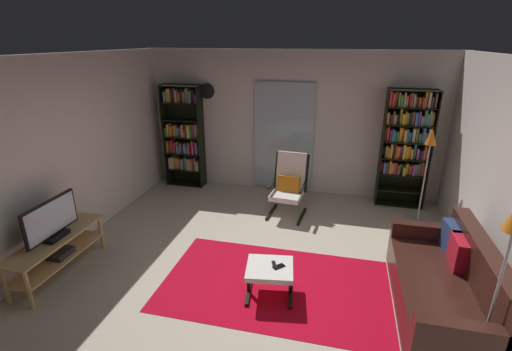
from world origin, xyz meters
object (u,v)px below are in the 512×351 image
floor_lamp_by_shelf (429,151)px  leather_sofa (447,288)px  bookshelf_near_tv (184,136)px  wall_clock (207,91)px  lounge_armchair (289,183)px  television (52,221)px  tv_stand (58,250)px  ottoman (270,272)px  floor_lamp_by_sofa (511,241)px  tv_remote (274,265)px  cell_phone (279,267)px  bookshelf_near_sofa (406,141)px

floor_lamp_by_shelf → leather_sofa: bearing=-92.3°
bookshelf_near_tv → wall_clock: size_ratio=6.80×
lounge_armchair → wall_clock: bearing=150.6°
bookshelf_near_tv → floor_lamp_by_shelf: size_ratio=1.29×
television → wall_clock: wall_clock is taller
tv_stand → floor_lamp_by_shelf: (4.59, 2.54, 0.84)m
television → ottoman: bearing=4.4°
floor_lamp_by_sofa → leather_sofa: bearing=98.0°
tv_remote → cell_phone: (0.05, -0.01, -0.00)m
television → lounge_armchair: bearing=43.3°
leather_sofa → tv_remote: 1.84m
television → wall_clock: (0.77, 3.33, 1.12)m
leather_sofa → cell_phone: leather_sofa is taller
television → bookshelf_near_sofa: size_ratio=0.40×
bookshelf_near_sofa → tv_remote: bearing=-119.8°
bookshelf_near_sofa → floor_lamp_by_sofa: bookshelf_near_sofa is taller
floor_lamp_by_sofa → floor_lamp_by_shelf: 2.95m
tv_stand → lounge_armchair: size_ratio=1.34×
leather_sofa → lounge_armchair: (-1.99, 1.99, 0.23)m
television → tv_remote: bearing=4.9°
wall_clock → tv_remote: bearing=-58.6°
lounge_armchair → floor_lamp_by_shelf: 2.19m
ottoman → cell_phone: (0.10, 0.02, 0.07)m
leather_sofa → lounge_armchair: 2.83m
tv_stand → lounge_armchair: 3.44m
ottoman → lounge_armchair: bearing=93.1°
tv_stand → floor_lamp_by_shelf: size_ratio=0.89×
bookshelf_near_sofa → tv_remote: (-1.68, -2.92, -0.78)m
tv_stand → floor_lamp_by_sofa: size_ratio=0.81×
tv_remote → wall_clock: bearing=100.3°
cell_phone → floor_lamp_by_sofa: (1.88, -0.61, 0.94)m
ottoman → bookshelf_near_sofa: bearing=59.8°
floor_lamp_by_sofa → wall_clock: wall_clock is taller
television → ottoman: size_ratio=1.38×
television → bookshelf_near_sofa: (4.34, 3.15, 0.43)m
bookshelf_near_sofa → floor_lamp_by_shelf: bearing=-68.2°
cell_phone → leather_sofa: bearing=48.7°
lounge_armchair → television: bearing=-136.7°
bookshelf_near_tv → bookshelf_near_sofa: (4.03, -0.02, 0.16)m
tv_stand → ottoman: (2.62, 0.20, -0.02)m
leather_sofa → cell_phone: bearing=-175.3°
tv_stand → tv_remote: size_ratio=9.49×
bookshelf_near_sofa → floor_lamp_by_shelf: bookshelf_near_sofa is taller
leather_sofa → floor_lamp_by_sofa: floor_lamp_by_sofa is taller
bookshelf_near_sofa → wall_clock: size_ratio=6.95×
bookshelf_near_sofa → ottoman: 3.52m
television → floor_lamp_by_shelf: 5.27m
wall_clock → floor_lamp_by_shelf: bearing=-11.7°
tv_stand → wall_clock: 3.74m
tv_stand → bookshelf_near_tv: size_ratio=0.69×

